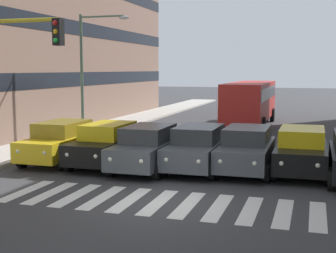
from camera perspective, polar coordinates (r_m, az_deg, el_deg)
name	(u,v)px	position (r m, az deg, el deg)	size (l,w,h in m)	color
ground_plane	(158,202)	(14.24, -1.16, -9.04)	(180.00, 180.00, 0.00)	#38383A
crosswalk_markings	(158,202)	(14.24, -1.16, -9.03)	(9.45, 2.80, 0.01)	silver
car_1	(301,151)	(18.44, 15.67, -2.81)	(2.02, 4.44, 1.72)	black
car_2	(247,149)	(18.32, 9.38, -2.71)	(2.02, 4.44, 1.72)	#474C51
car_3	(198,148)	(18.43, 3.57, -2.57)	(2.02, 4.44, 1.72)	#474C51
car_4	(147,148)	(18.47, -2.49, -2.54)	(2.02, 4.44, 1.72)	#474C51
car_5	(107,144)	(19.52, -7.33, -2.08)	(2.02, 4.44, 1.72)	black
car_6	(61,141)	(20.52, -12.66, -1.76)	(2.02, 4.44, 1.72)	gold
bus_behind_traffic	(250,99)	(33.48, 9.84, 3.27)	(2.78, 10.50, 3.00)	red
street_lamp_right	(90,62)	(26.56, -9.35, 7.61)	(2.91, 0.28, 6.71)	#4C6B56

